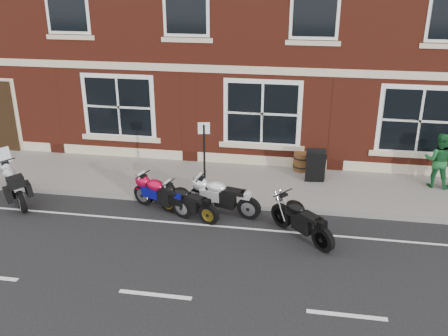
{
  "coord_description": "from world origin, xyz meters",
  "views": [
    {
      "loc": [
        2.94,
        -11.47,
        6.53
      ],
      "look_at": [
        0.71,
        1.6,
        1.13
      ],
      "focal_mm": 40.0,
      "sensor_mm": 36.0,
      "label": 1
    }
  ],
  "objects_px": {
    "moto_touring_silver": "(15,182)",
    "moto_sport_silver": "(223,195)",
    "moto_sport_black": "(188,201)",
    "parking_sign": "(204,156)",
    "moto_sport_red": "(162,193)",
    "a_board_sign": "(316,166)",
    "barrel_planter": "(301,161)",
    "moto_naked_black": "(301,218)",
    "pedestrian_right": "(438,160)"
  },
  "relations": [
    {
      "from": "moto_touring_silver",
      "to": "moto_sport_black",
      "type": "xyz_separation_m",
      "value": [
        5.27,
        -0.19,
        -0.09
      ]
    },
    {
      "from": "parking_sign",
      "to": "moto_touring_silver",
      "type": "bearing_deg",
      "value": 176.25
    },
    {
      "from": "moto_sport_silver",
      "to": "a_board_sign",
      "type": "xyz_separation_m",
      "value": [
        2.56,
        2.45,
        0.06
      ]
    },
    {
      "from": "pedestrian_right",
      "to": "a_board_sign",
      "type": "height_order",
      "value": "pedestrian_right"
    },
    {
      "from": "moto_sport_red",
      "to": "moto_naked_black",
      "type": "bearing_deg",
      "value": -78.05
    },
    {
      "from": "moto_sport_red",
      "to": "barrel_planter",
      "type": "xyz_separation_m",
      "value": [
        3.84,
        3.43,
        -0.11
      ]
    },
    {
      "from": "moto_touring_silver",
      "to": "pedestrian_right",
      "type": "relative_size",
      "value": 1.03
    },
    {
      "from": "moto_sport_silver",
      "to": "parking_sign",
      "type": "distance_m",
      "value": 1.25
    },
    {
      "from": "pedestrian_right",
      "to": "moto_naked_black",
      "type": "bearing_deg",
      "value": 57.04
    },
    {
      "from": "moto_touring_silver",
      "to": "moto_sport_red",
      "type": "distance_m",
      "value": 4.46
    },
    {
      "from": "parking_sign",
      "to": "a_board_sign",
      "type": "bearing_deg",
      "value": 18.93
    },
    {
      "from": "barrel_planter",
      "to": "parking_sign",
      "type": "height_order",
      "value": "parking_sign"
    },
    {
      "from": "moto_sport_red",
      "to": "pedestrian_right",
      "type": "bearing_deg",
      "value": -46.06
    },
    {
      "from": "pedestrian_right",
      "to": "parking_sign",
      "type": "height_order",
      "value": "parking_sign"
    },
    {
      "from": "moto_touring_silver",
      "to": "moto_sport_silver",
      "type": "relative_size",
      "value": 0.82
    },
    {
      "from": "barrel_planter",
      "to": "parking_sign",
      "type": "relative_size",
      "value": 0.26
    },
    {
      "from": "moto_touring_silver",
      "to": "moto_sport_black",
      "type": "height_order",
      "value": "moto_touring_silver"
    },
    {
      "from": "moto_sport_black",
      "to": "moto_sport_silver",
      "type": "height_order",
      "value": "moto_sport_silver"
    },
    {
      "from": "moto_touring_silver",
      "to": "barrel_planter",
      "type": "distance_m",
      "value": 9.02
    },
    {
      "from": "moto_sport_black",
      "to": "parking_sign",
      "type": "distance_m",
      "value": 1.4
    },
    {
      "from": "pedestrian_right",
      "to": "a_board_sign",
      "type": "distance_m",
      "value": 3.72
    },
    {
      "from": "moto_touring_silver",
      "to": "a_board_sign",
      "type": "xyz_separation_m",
      "value": [
        8.75,
        2.68,
        0.03
      ]
    },
    {
      "from": "moto_sport_red",
      "to": "moto_touring_silver",
      "type": "bearing_deg",
      "value": 115.93
    },
    {
      "from": "moto_sport_red",
      "to": "a_board_sign",
      "type": "bearing_deg",
      "value": -34.5
    },
    {
      "from": "pedestrian_right",
      "to": "a_board_sign",
      "type": "xyz_separation_m",
      "value": [
        -3.7,
        -0.24,
        -0.35
      ]
    },
    {
      "from": "moto_touring_silver",
      "to": "moto_naked_black",
      "type": "distance_m",
      "value": 8.44
    },
    {
      "from": "moto_sport_red",
      "to": "a_board_sign",
      "type": "height_order",
      "value": "a_board_sign"
    },
    {
      "from": "moto_sport_silver",
      "to": "a_board_sign",
      "type": "distance_m",
      "value": 3.55
    },
    {
      "from": "a_board_sign",
      "to": "moto_touring_silver",
      "type": "bearing_deg",
      "value": -169.27
    },
    {
      "from": "moto_sport_black",
      "to": "moto_naked_black",
      "type": "relative_size",
      "value": 1.13
    },
    {
      "from": "moto_sport_black",
      "to": "pedestrian_right",
      "type": "distance_m",
      "value": 7.83
    },
    {
      "from": "moto_naked_black",
      "to": "a_board_sign",
      "type": "distance_m",
      "value": 3.48
    },
    {
      "from": "moto_touring_silver",
      "to": "moto_sport_black",
      "type": "distance_m",
      "value": 5.28
    },
    {
      "from": "moto_touring_silver",
      "to": "pedestrian_right",
      "type": "height_order",
      "value": "pedestrian_right"
    },
    {
      "from": "a_board_sign",
      "to": "moto_sport_red",
      "type": "bearing_deg",
      "value": -155.37
    },
    {
      "from": "moto_sport_silver",
      "to": "parking_sign",
      "type": "height_order",
      "value": "parking_sign"
    },
    {
      "from": "moto_naked_black",
      "to": "a_board_sign",
      "type": "relative_size",
      "value": 1.62
    },
    {
      "from": "moto_sport_black",
      "to": "barrel_planter",
      "type": "height_order",
      "value": "moto_sport_black"
    },
    {
      "from": "moto_sport_silver",
      "to": "a_board_sign",
      "type": "bearing_deg",
      "value": -31.66
    },
    {
      "from": "moto_touring_silver",
      "to": "moto_sport_silver",
      "type": "height_order",
      "value": "moto_touring_silver"
    },
    {
      "from": "barrel_planter",
      "to": "moto_sport_red",
      "type": "bearing_deg",
      "value": -138.25
    },
    {
      "from": "a_board_sign",
      "to": "parking_sign",
      "type": "distance_m",
      "value": 3.81
    },
    {
      "from": "moto_sport_black",
      "to": "moto_sport_silver",
      "type": "xyz_separation_m",
      "value": [
        0.91,
        0.41,
        0.05
      ]
    },
    {
      "from": "barrel_planter",
      "to": "parking_sign",
      "type": "xyz_separation_m",
      "value": [
        -2.74,
        -2.75,
        1.05
      ]
    },
    {
      "from": "moto_sport_silver",
      "to": "parking_sign",
      "type": "bearing_deg",
      "value": 63.05
    },
    {
      "from": "moto_sport_red",
      "to": "moto_naked_black",
      "type": "height_order",
      "value": "moto_naked_black"
    },
    {
      "from": "moto_sport_black",
      "to": "a_board_sign",
      "type": "bearing_deg",
      "value": -27.61
    },
    {
      "from": "moto_touring_silver",
      "to": "moto_sport_silver",
      "type": "distance_m",
      "value": 6.19
    },
    {
      "from": "moto_sport_silver",
      "to": "pedestrian_right",
      "type": "distance_m",
      "value": 6.82
    },
    {
      "from": "moto_sport_silver",
      "to": "moto_naked_black",
      "type": "bearing_deg",
      "value": -99.84
    }
  ]
}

